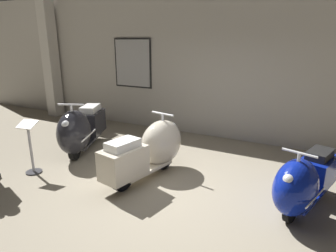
{
  "coord_description": "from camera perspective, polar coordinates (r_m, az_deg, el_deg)",
  "views": [
    {
      "loc": [
        1.93,
        -3.44,
        2.29
      ],
      "look_at": [
        -0.34,
        0.9,
        0.85
      ],
      "focal_mm": 31.01,
      "sensor_mm": 36.0,
      "label": 1
    }
  ],
  "objects": [
    {
      "name": "info_stanchion",
      "position": [
        5.7,
        -25.3,
        -4.63
      ],
      "size": [
        0.36,
        0.28,
        0.97
      ],
      "color": "#333338",
      "rests_on": "ground"
    },
    {
      "name": "scooter_0",
      "position": [
        6.3,
        -16.9,
        -0.66
      ],
      "size": [
        1.21,
        1.92,
        1.14
      ],
      "rotation": [
        0.0,
        0.0,
        -1.17
      ],
      "color": "black",
      "rests_on": "ground"
    },
    {
      "name": "ground_plane",
      "position": [
        4.56,
        -1.51,
        -13.75
      ],
      "size": [
        60.0,
        60.0,
        0.0
      ],
      "primitive_type": "plane",
      "color": "gray"
    },
    {
      "name": "scooter_1",
      "position": [
        5.04,
        -3.33,
        -4.54
      ],
      "size": [
        0.82,
        1.82,
        1.08
      ],
      "rotation": [
        0.0,
        0.0,
        1.38
      ],
      "color": "black",
      "rests_on": "ground"
    },
    {
      "name": "scooter_2",
      "position": [
        4.4,
        24.96,
        -10.07
      ],
      "size": [
        0.89,
        1.66,
        0.98
      ],
      "rotation": [
        0.0,
        0.0,
        -1.86
      ],
      "color": "black",
      "rests_on": "ground"
    },
    {
      "name": "showroom_back_wall",
      "position": [
        7.05,
        10.17,
        11.92
      ],
      "size": [
        18.0,
        0.63,
        3.54
      ],
      "color": "#ADA89E",
      "rests_on": "ground"
    }
  ]
}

